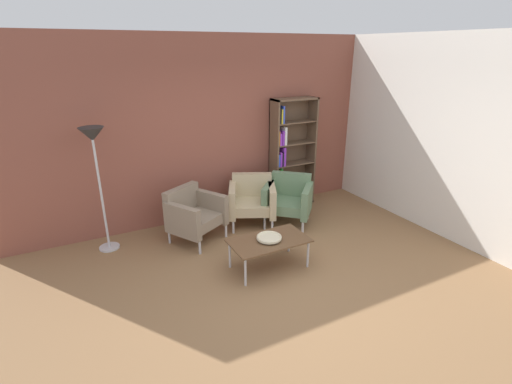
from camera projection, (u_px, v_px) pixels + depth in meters
ground_plane at (287, 289)px, 4.48m from camera, size 8.32×8.32×0.00m
brick_back_panel at (208, 131)px, 6.00m from camera, size 6.40×0.12×2.90m
plaster_right_partition at (430, 135)px, 5.69m from camera, size 0.12×5.20×2.90m
bookshelf_tall at (289, 155)px, 6.61m from camera, size 0.80×0.30×1.90m
coffee_table_low at (269, 242)px, 4.80m from camera, size 1.00×0.56×0.40m
decorative_bowl at (269, 237)px, 4.78m from camera, size 0.32×0.32×0.05m
armchair_near_window at (252, 199)px, 6.03m from camera, size 0.92×0.89×0.78m
armchair_by_bookshelf at (194, 214)px, 5.51m from camera, size 0.93×0.91×0.78m
armchair_spare_guest at (288, 199)px, 6.06m from camera, size 0.95×0.95×0.78m
floor_lamp_torchiere at (94, 150)px, 4.89m from camera, size 0.32×0.32×1.74m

